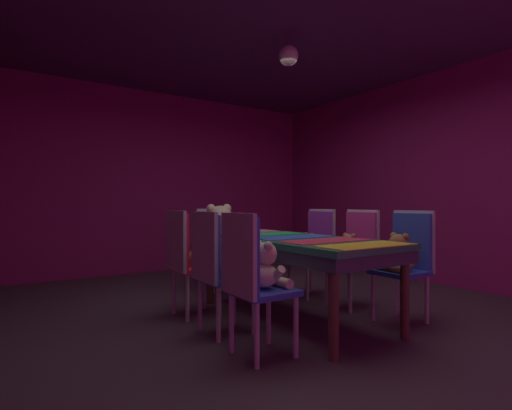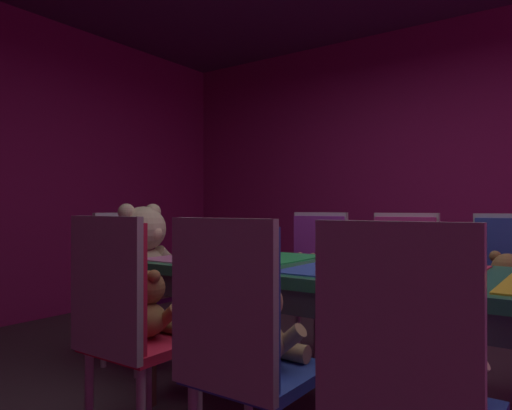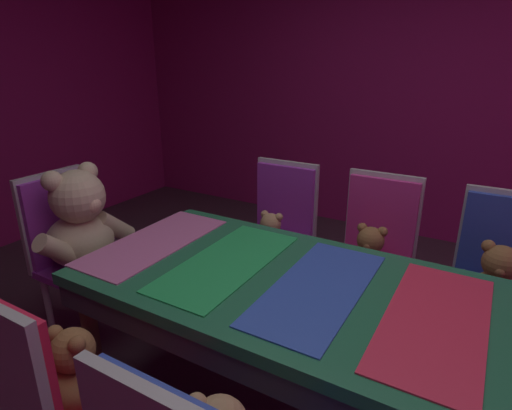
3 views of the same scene
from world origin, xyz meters
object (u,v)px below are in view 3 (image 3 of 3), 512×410
(teddy_right_2, at_px, (270,236))
(throne_chair, at_px, (67,239))
(teddy_right_0, at_px, (497,282))
(king_teddy_bear, at_px, (83,227))
(banquet_table, at_px, (317,308))
(chair_left_2, at_px, (37,397))
(chair_right_2, at_px, (281,224))
(chair_right_0, at_px, (498,270))
(teddy_right_1, at_px, (369,255))
(chair_right_1, at_px, (376,243))
(teddy_left_2, at_px, (78,371))

(teddy_right_2, xyz_separation_m, throne_chair, (-0.69, 0.96, 0.03))
(teddy_right_0, relative_size, king_teddy_bear, 0.57)
(banquet_table, height_order, throne_chair, throne_chair)
(banquet_table, height_order, chair_left_2, chair_left_2)
(chair_right_2, bearing_deg, banquet_table, 35.20)
(chair_right_0, height_order, teddy_right_1, chair_right_0)
(king_teddy_bear, bearing_deg, chair_right_1, 31.43)
(chair_left_2, bearing_deg, banquet_table, -35.99)
(teddy_left_2, relative_size, throne_chair, 0.32)
(chair_left_2, height_order, teddy_left_2, chair_left_2)
(chair_right_2, distance_m, teddy_right_2, 0.14)
(teddy_left_2, height_order, teddy_right_1, teddy_left_2)
(chair_right_1, relative_size, chair_right_2, 1.00)
(banquet_table, bearing_deg, teddy_right_0, -41.59)
(chair_right_2, xyz_separation_m, teddy_right_2, (-0.14, 0.00, -0.03))
(chair_right_2, relative_size, king_teddy_bear, 1.59)
(teddy_left_2, xyz_separation_m, teddy_right_0, (1.36, -1.20, 0.01))
(teddy_right_1, relative_size, teddy_right_2, 1.12)
(banquet_table, relative_size, teddy_right_2, 7.37)
(banquet_table, height_order, chair_right_1, chair_right_1)
(chair_right_1, bearing_deg, teddy_right_0, 75.14)
(teddy_right_0, bearing_deg, chair_right_1, -104.86)
(banquet_table, relative_size, teddy_right_0, 5.77)
(teddy_left_2, bearing_deg, chair_right_1, -21.57)
(chair_right_2, bearing_deg, chair_right_0, 90.37)
(chair_left_2, height_order, chair_right_1, same)
(throne_chair, bearing_deg, teddy_right_0, 17.73)
(teddy_left_2, bearing_deg, teddy_right_2, -0.22)
(teddy_left_2, xyz_separation_m, teddy_right_1, (1.37, -0.60, -0.00))
(teddy_left_2, height_order, chair_right_1, chair_right_1)
(king_teddy_bear, bearing_deg, teddy_right_2, 40.82)
(teddy_right_0, relative_size, teddy_right_2, 1.28)
(teddy_right_1, bearing_deg, banquet_table, -0.78)
(teddy_left_2, distance_m, chair_right_2, 1.49)
(teddy_right_1, bearing_deg, teddy_right_0, 88.52)
(teddy_left_2, relative_size, chair_right_1, 0.32)
(teddy_left_2, height_order, teddy_right_2, teddy_left_2)
(teddy_right_1, bearing_deg, chair_right_2, -101.76)
(teddy_right_0, bearing_deg, chair_right_0, -180.00)
(teddy_right_1, xyz_separation_m, teddy_right_2, (-0.02, 0.59, -0.01))
(chair_left_2, xyz_separation_m, teddy_left_2, (0.14, 0.00, -0.01))
(teddy_right_0, xyz_separation_m, king_teddy_bear, (-0.69, 1.99, 0.11))
(chair_right_0, bearing_deg, throne_chair, -68.80)
(chair_left_2, bearing_deg, chair_right_1, -19.84)
(teddy_left_2, height_order, chair_right_2, chair_right_2)
(banquet_table, relative_size, chair_right_1, 2.05)
(chair_left_2, bearing_deg, chair_right_2, -0.18)
(teddy_right_0, height_order, chair_right_1, chair_right_1)
(banquet_table, xyz_separation_m, chair_right_1, (0.85, -0.01, -0.06))
(chair_right_2, relative_size, throne_chair, 1.00)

